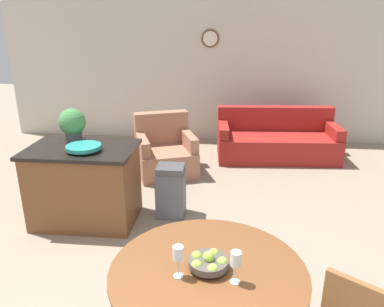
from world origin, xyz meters
The scene contains 11 objects.
wall_back centered at (0.00, 5.95, 1.35)m, with size 8.00×0.09×2.70m.
dining_table centered at (0.30, 0.71, 0.57)m, with size 1.31×1.31×0.74m.
fruit_bowl centered at (0.30, 0.71, 0.80)m, with size 0.26×0.26×0.13m.
wine_glass_left centered at (0.12, 0.62, 0.90)m, with size 0.07×0.07×0.22m.
wine_glass_right centered at (0.48, 0.60, 0.90)m, with size 0.07×0.07×0.22m.
kitchen_island centered at (-1.25, 2.51, 0.46)m, with size 1.22×0.81×0.92m.
teal_bowl centered at (-1.17, 2.40, 0.97)m, with size 0.38×0.38×0.07m.
potted_plant centered at (-1.41, 2.71, 1.14)m, with size 0.31×0.31×0.40m.
trash_bin centered at (-0.27, 2.73, 0.32)m, with size 0.34×0.31×0.65m.
couch centered at (1.25, 4.97, 0.29)m, with size 2.08×1.02×0.84m.
armchair centered at (-0.57, 4.12, 0.30)m, with size 1.11×1.12×0.90m.
Camera 1 is at (0.40, -1.35, 2.29)m, focal length 35.00 mm.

